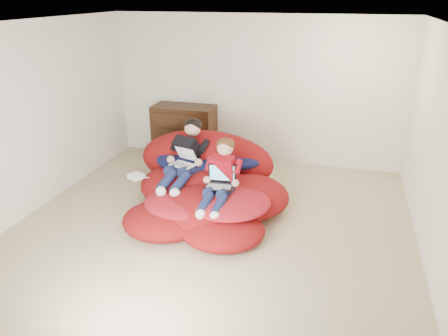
% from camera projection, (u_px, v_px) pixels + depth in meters
% --- Properties ---
extents(room_shell, '(5.10, 5.10, 2.77)m').
position_uv_depth(room_shell, '(214.00, 210.00, 5.60)').
color(room_shell, tan).
rests_on(room_shell, ground).
extents(dresser, '(1.08, 0.60, 0.97)m').
position_uv_depth(dresser, '(184.00, 133.00, 7.78)').
color(dresser, '#331D0E').
rests_on(dresser, ground).
extents(beanbag_pile, '(2.43, 2.46, 0.94)m').
position_uv_depth(beanbag_pile, '(206.00, 185.00, 6.15)').
color(beanbag_pile, maroon).
rests_on(beanbag_pile, ground).
extents(cream_pillow, '(0.44, 0.28, 0.28)m').
position_uv_depth(cream_pillow, '(187.00, 142.00, 6.88)').
color(cream_pillow, white).
rests_on(cream_pillow, beanbag_pile).
extents(older_boy, '(0.44, 1.23, 0.77)m').
position_uv_depth(older_boy, '(186.00, 153.00, 6.15)').
color(older_boy, black).
rests_on(older_boy, beanbag_pile).
extents(younger_boy, '(0.36, 0.97, 0.78)m').
position_uv_depth(younger_boy, '(221.00, 174.00, 5.57)').
color(younger_boy, maroon).
rests_on(younger_boy, beanbag_pile).
extents(laptop_white, '(0.38, 0.43, 0.22)m').
position_uv_depth(laptop_white, '(184.00, 160.00, 6.10)').
color(laptop_white, white).
rests_on(laptop_white, older_boy).
extents(laptop_black, '(0.38, 0.31, 0.27)m').
position_uv_depth(laptop_black, '(221.00, 180.00, 5.58)').
color(laptop_black, black).
rests_on(laptop_black, younger_boy).
extents(power_adapter, '(0.23, 0.23, 0.07)m').
position_uv_depth(power_adapter, '(136.00, 176.00, 6.10)').
color(power_adapter, white).
rests_on(power_adapter, beanbag_pile).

